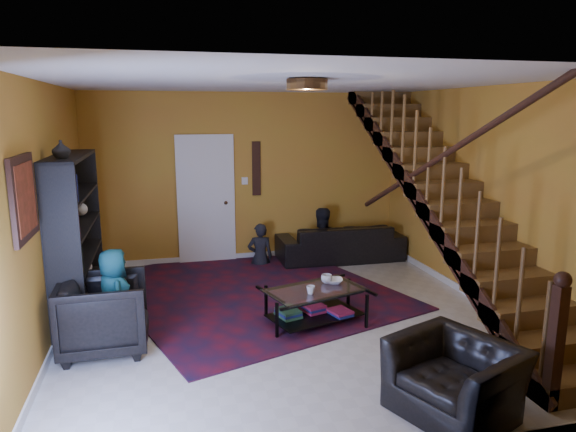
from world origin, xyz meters
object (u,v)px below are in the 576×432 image
bookshelf (77,243)px  sofa (340,242)px  armchair_left (105,314)px  coffee_table (315,304)px  armchair_right (455,379)px

bookshelf → sofa: bearing=23.5°
armchair_left → coffee_table: size_ratio=0.70×
bookshelf → sofa: size_ratio=0.95×
armchair_left → armchair_right: (2.93, -1.93, -0.09)m
armchair_right → armchair_left: bearing=-146.4°
coffee_table → sofa: bearing=64.2°
sofa → armchair_right: bearing=82.8°
bookshelf → coffee_table: 2.91m
sofa → armchair_left: size_ratio=2.38×
bookshelf → coffee_table: size_ratio=1.58×
armchair_left → armchair_right: size_ratio=0.93×
bookshelf → armchair_left: (0.35, -0.92, -0.56)m
armchair_right → coffee_table: 2.14m
bookshelf → armchair_left: bearing=-68.9°
armchair_right → coffee_table: bearing=172.9°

